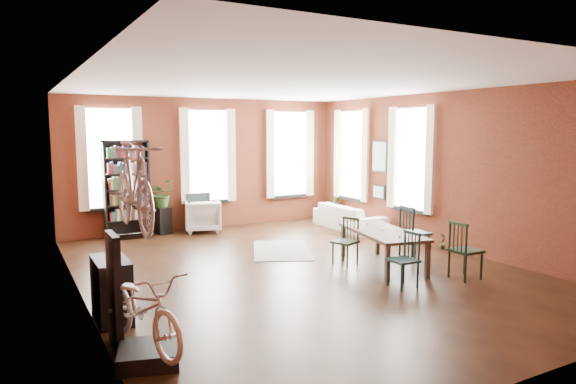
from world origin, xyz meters
TOP-DOWN VIEW (x-y plane):
  - room at (0.25, 0.62)m, footprint 9.00×9.04m
  - dining_table at (1.41, -0.52)m, footprint 1.25×2.06m
  - dining_chair_a at (0.93, -1.62)m, footprint 0.40×0.40m
  - dining_chair_b at (0.93, -0.09)m, footprint 0.50×0.50m
  - dining_chair_c at (2.13, -1.77)m, footprint 0.45×0.45m
  - dining_chair_d at (2.30, -0.39)m, footprint 0.49×0.49m
  - bookshelf at (-2.00, 4.30)m, footprint 1.00×0.32m
  - white_armchair at (-0.30, 4.08)m, footprint 1.00×0.96m
  - cream_sofa at (2.95, 2.60)m, footprint 0.61×2.08m
  - striped_rug at (0.44, 1.43)m, footprint 1.76×2.09m
  - bike_trainer at (-3.18, -2.36)m, footprint 0.76×0.76m
  - bike_wall_rack at (-3.40, -1.80)m, footprint 0.16×0.60m
  - console_table at (-3.28, -0.90)m, footprint 0.40×0.80m
  - plant_stand at (-1.20, 4.28)m, footprint 0.37×0.37m
  - plant_by_sofa at (3.29, 3.82)m, footprint 0.46×0.73m
  - plant_small at (3.37, -0.06)m, footprint 0.34×0.40m
  - bicycle_floor at (-3.22, -2.33)m, footprint 0.74×0.94m
  - bicycle_hung at (-3.15, -1.80)m, footprint 0.47×1.00m
  - plant_on_stand at (-1.22, 4.26)m, footprint 0.79×0.83m

SIDE VIEW (x-z plane):
  - striped_rug at x=0.44m, z-range 0.00..0.01m
  - plant_small at x=3.37m, z-range 0.00..0.13m
  - bike_trainer at x=-3.18m, z-range 0.00..0.18m
  - plant_by_sofa at x=3.29m, z-range 0.00..0.31m
  - plant_stand at x=-1.20m, z-range 0.00..0.63m
  - dining_table at x=1.41m, z-range 0.00..0.65m
  - console_table at x=-3.28m, z-range 0.00..0.80m
  - cream_sofa at x=2.95m, z-range 0.00..0.81m
  - white_armchair at x=-0.30m, z-range 0.00..0.84m
  - dining_chair_b at x=0.93m, z-range 0.00..0.85m
  - dining_chair_a at x=0.93m, z-range 0.00..0.86m
  - dining_chair_c at x=2.13m, z-range 0.00..0.95m
  - dining_chair_d at x=2.30m, z-range 0.00..1.01m
  - bike_wall_rack at x=-3.40m, z-range 0.00..1.30m
  - plant_on_stand at x=-1.22m, z-range 0.63..1.14m
  - bicycle_floor at x=-3.22m, z-range 0.18..1.77m
  - bookshelf at x=-2.00m, z-range 0.00..2.20m
  - bicycle_hung at x=-3.15m, z-range 1.30..2.96m
  - room at x=0.25m, z-range 0.53..3.75m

